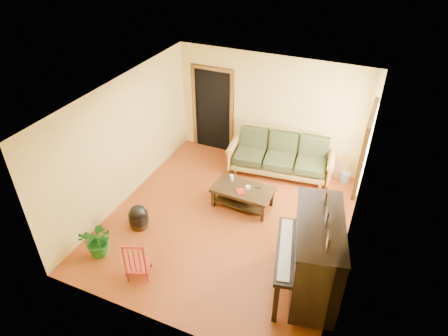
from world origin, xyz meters
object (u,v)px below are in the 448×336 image
at_px(piano, 315,258).
at_px(red_chair, 137,257).
at_px(footstool, 139,219).
at_px(ceramic_crock, 344,177).
at_px(potted_plant, 98,240).
at_px(coffee_table, 243,197).
at_px(armchair, 313,229).
at_px(sofa, 281,155).

relative_size(piano, red_chair, 2.00).
distance_m(piano, footstool, 3.45).
bearing_deg(footstool, ceramic_crock, 42.06).
bearing_deg(potted_plant, coffee_table, 51.34).
xyz_separation_m(armchair, piano, (0.22, -0.99, 0.31)).
relative_size(armchair, potted_plant, 1.22).
distance_m(piano, potted_plant, 3.72).
distance_m(footstool, ceramic_crock, 4.58).
bearing_deg(armchair, coffee_table, 151.11).
xyz_separation_m(armchair, footstool, (-3.19, -0.82, -0.22)).
bearing_deg(piano, armchair, 89.24).
bearing_deg(coffee_table, red_chair, -111.15).
relative_size(footstool, potted_plant, 0.57).
height_order(sofa, footstool, sofa).
bearing_deg(coffee_table, sofa, 76.68).
xyz_separation_m(footstool, red_chair, (0.68, -1.02, 0.23)).
bearing_deg(footstool, piano, -2.82).
height_order(sofa, armchair, sofa).
xyz_separation_m(sofa, red_chair, (-1.27, -3.86, -0.09)).
bearing_deg(potted_plant, red_chair, -7.58).
relative_size(footstool, ceramic_crock, 1.38).
xyz_separation_m(sofa, footstool, (-1.96, -2.84, -0.32)).
bearing_deg(piano, coffee_table, 125.84).
relative_size(ceramic_crock, potted_plant, 0.41).
relative_size(sofa, red_chair, 2.85).
distance_m(coffee_table, piano, 2.42).
relative_size(piano, potted_plant, 2.46).
bearing_deg(ceramic_crock, potted_plant, -132.35).
height_order(sofa, coffee_table, sofa).
relative_size(red_chair, potted_plant, 1.23).
bearing_deg(coffee_table, ceramic_crock, 43.26).
bearing_deg(piano, ceramic_crock, 76.81).
relative_size(sofa, piano, 1.43).
relative_size(red_chair, ceramic_crock, 2.99).
distance_m(sofa, coffee_table, 1.52).
bearing_deg(potted_plant, footstool, 76.50).
bearing_deg(piano, potted_plant, 178.15).
height_order(coffee_table, footstool, coffee_table).
bearing_deg(coffee_table, piano, -40.88).
relative_size(sofa, armchair, 2.87).
relative_size(armchair, footstool, 2.14).
height_order(ceramic_crock, potted_plant, potted_plant).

